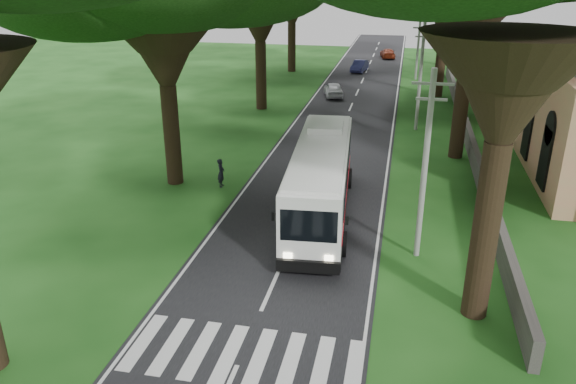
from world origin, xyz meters
The scene contains 12 objects.
ground centered at (0.00, 0.00, 0.00)m, with size 140.00×140.00×0.00m, color #184513.
road centered at (0.00, 25.00, 0.01)m, with size 8.00×120.00×0.04m, color black.
crosswalk centered at (0.00, -2.00, 0.00)m, with size 8.00×3.00×0.01m, color silver.
property_wall centered at (9.00, 24.00, 0.60)m, with size 0.35×50.00×1.20m, color #383533.
pole_near centered at (5.50, 6.00, 4.18)m, with size 1.60×0.24×8.00m.
pole_mid centered at (5.50, 26.00, 4.18)m, with size 1.60×0.24×8.00m.
pole_far centered at (5.50, 46.00, 4.18)m, with size 1.60×0.24×8.00m.
coach_bus centered at (0.80, 9.31, 1.94)m, with size 3.55×12.37×3.60m.
distant_car_a centered at (-2.03, 35.73, 0.70)m, with size 1.57×3.91×1.33m, color silver.
distant_car_b centered at (-0.80, 49.17, 0.66)m, with size 1.34×3.85×1.27m, color navy.
distant_car_c centered at (1.94, 59.87, 0.63)m, with size 1.68×4.13×1.20m, color maroon.
pedestrian centered at (-5.21, 11.92, 0.81)m, with size 0.59×0.39×1.62m, color black.
Camera 1 is at (4.45, -16.01, 11.70)m, focal length 35.00 mm.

